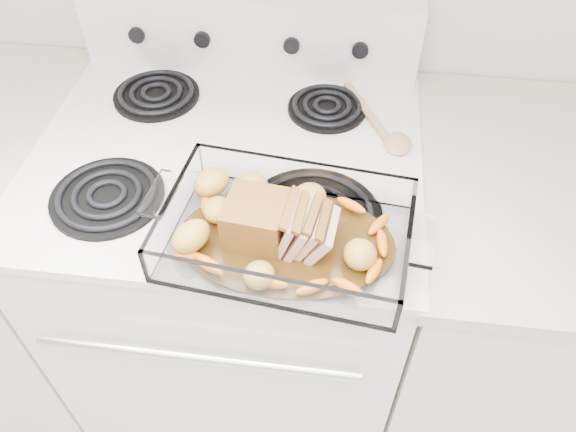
# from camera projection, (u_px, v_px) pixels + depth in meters

# --- Properties ---
(electric_range) EXTENTS (0.78, 0.70, 1.12)m
(electric_range) POSITION_uv_depth(u_px,v_px,m) (240.00, 283.00, 1.46)
(electric_range) COLOR white
(electric_range) RESTS_ON ground
(counter_left) EXTENTS (0.58, 0.68, 0.93)m
(counter_left) POSITION_uv_depth(u_px,v_px,m) (1.00, 261.00, 1.53)
(counter_left) COLOR silver
(counter_left) RESTS_ON ground
(counter_right) EXTENTS (0.58, 0.68, 0.93)m
(counter_right) POSITION_uv_depth(u_px,v_px,m) (500.00, 314.00, 1.42)
(counter_right) COLOR silver
(counter_right) RESTS_ON ground
(baking_dish) EXTENTS (0.40, 0.26, 0.08)m
(baking_dish) POSITION_uv_depth(u_px,v_px,m) (286.00, 236.00, 0.94)
(baking_dish) COLOR white
(baking_dish) RESTS_ON electric_range
(pork_roast) EXTENTS (0.18, 0.10, 0.08)m
(pork_roast) POSITION_uv_depth(u_px,v_px,m) (271.00, 224.00, 0.92)
(pork_roast) COLOR brown
(pork_roast) RESTS_ON baking_dish
(roast_vegetables) EXTENTS (0.35, 0.19, 0.04)m
(roast_vegetables) POSITION_uv_depth(u_px,v_px,m) (287.00, 217.00, 0.96)
(roast_vegetables) COLOR orange
(roast_vegetables) RESTS_ON baking_dish
(wooden_spoon) EXTENTS (0.15, 0.23, 0.02)m
(wooden_spoon) POSITION_uv_depth(u_px,v_px,m) (383.00, 128.00, 1.16)
(wooden_spoon) COLOR tan
(wooden_spoon) RESTS_ON electric_range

